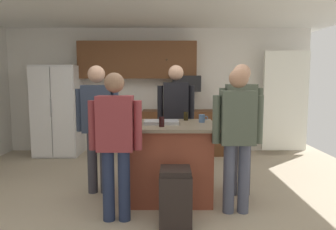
{
  "coord_description": "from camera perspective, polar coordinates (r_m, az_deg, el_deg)",
  "views": [
    {
      "loc": [
        0.23,
        -3.92,
        1.54
      ],
      "look_at": [
        0.22,
        0.35,
        1.05
      ],
      "focal_mm": 33.51,
      "sensor_mm": 36.0,
      "label": 1
    }
  ],
  "objects": [
    {
      "name": "glass_short_whisky",
      "position": [
        3.76,
        -1.14,
        -1.24
      ],
      "size": [
        0.07,
        0.07,
        0.12
      ],
      "color": "black",
      "rests_on": "kitchen_island"
    },
    {
      "name": "cabinet_run_upper",
      "position": [
        6.56,
        -5.54,
        9.88
      ],
      "size": [
        2.4,
        0.38,
        0.75
      ],
      "color": "brown"
    },
    {
      "name": "back_wall",
      "position": [
        6.72,
        -1.91,
        4.5
      ],
      "size": [
        6.4,
        0.1,
        2.6
      ],
      "primitive_type": "cube",
      "color": "white",
      "rests_on": "ground"
    },
    {
      "name": "refrigerator",
      "position": [
        6.71,
        -19.36,
        0.74
      ],
      "size": [
        0.86,
        0.76,
        1.81
      ],
      "color": "white",
      "rests_on": "ground"
    },
    {
      "name": "floor",
      "position": [
        4.21,
        -3.15,
        -14.9
      ],
      "size": [
        7.04,
        7.04,
        0.0
      ],
      "primitive_type": "plane",
      "color": "#B7A88E",
      "rests_on": "ground"
    },
    {
      "name": "french_door_window_panel",
      "position": [
        6.76,
        20.6,
        2.4
      ],
      "size": [
        0.9,
        0.06,
        2.0
      ],
      "primitive_type": "cube",
      "color": "white",
      "rests_on": "ground"
    },
    {
      "name": "person_guest_left",
      "position": [
        4.83,
        1.45,
        0.34
      ],
      "size": [
        0.57,
        0.23,
        1.75
      ],
      "rotation": [
        0.0,
        0.0,
        -1.72
      ],
      "color": "tan",
      "rests_on": "ground"
    },
    {
      "name": "person_guest_right",
      "position": [
        3.39,
        -9.53,
        -4.04
      ],
      "size": [
        0.57,
        0.22,
        1.61
      ],
      "rotation": [
        0.0,
        0.0,
        0.88
      ],
      "color": "#232D4C",
      "rests_on": "ground"
    },
    {
      "name": "trash_bin",
      "position": [
        3.43,
        1.36,
        -14.6
      ],
      "size": [
        0.34,
        0.34,
        0.61
      ],
      "color": "black",
      "rests_on": "ground"
    },
    {
      "name": "serving_tray",
      "position": [
        4.01,
        -1.14,
        -1.3
      ],
      "size": [
        0.44,
        0.3,
        0.04
      ],
      "color": "#B7B7BC",
      "rests_on": "kitchen_island"
    },
    {
      "name": "person_guest_by_door",
      "position": [
        4.27,
        -12.68,
        -0.94
      ],
      "size": [
        0.57,
        0.23,
        1.72
      ],
      "rotation": [
        0.0,
        0.0,
        -0.17
      ],
      "color": "#383842",
      "rests_on": "ground"
    },
    {
      "name": "mug_ceramic_white",
      "position": [
        4.15,
        6.23,
        -0.62
      ],
      "size": [
        0.12,
        0.08,
        0.11
      ],
      "color": "#4C6B99",
      "rests_on": "kitchen_island"
    },
    {
      "name": "kitchen_island",
      "position": [
        4.11,
        -0.0,
        -8.25
      ],
      "size": [
        1.21,
        0.98,
        0.97
      ],
      "color": "brown",
      "rests_on": "ground"
    },
    {
      "name": "microwave_over_range",
      "position": [
        6.43,
        3.38,
        5.73
      ],
      "size": [
        0.56,
        0.4,
        0.32
      ],
      "primitive_type": "cube",
      "color": "black"
    },
    {
      "name": "cabinet_run_lower",
      "position": [
        6.5,
        3.33,
        -3.12
      ],
      "size": [
        1.8,
        0.63,
        0.9
      ],
      "color": "brown",
      "rests_on": "ground"
    },
    {
      "name": "person_elder_center",
      "position": [
        3.62,
        12.53,
        -2.88
      ],
      "size": [
        0.57,
        0.22,
        1.66
      ],
      "rotation": [
        0.0,
        0.0,
        2.59
      ],
      "color": "#4C5166",
      "rests_on": "ground"
    },
    {
      "name": "glass_stout_tall",
      "position": [
        4.05,
        -6.2,
        -0.4
      ],
      "size": [
        0.06,
        0.06,
        0.16
      ],
      "color": "black",
      "rests_on": "kitchen_island"
    },
    {
      "name": "person_host_foreground",
      "position": [
        4.21,
        13.06,
        -0.92
      ],
      "size": [
        0.57,
        0.23,
        1.73
      ],
      "rotation": [
        0.0,
        0.0,
        -3.04
      ],
      "color": "#383842",
      "rests_on": "ground"
    },
    {
      "name": "tumbler_amber",
      "position": [
        4.34,
        3.31,
        -0.2
      ],
      "size": [
        0.06,
        0.06,
        0.12
      ],
      "color": "black",
      "rests_on": "kitchen_island"
    }
  ]
}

